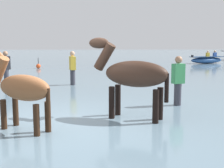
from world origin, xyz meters
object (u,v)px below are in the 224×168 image
horse_trailing_chestnut (22,90)px  horse_lead_dark_bay (133,76)px  person_spectator_far (178,84)px  boat_near_port (207,60)px  person_onlooker_left (73,70)px  channel_buoy (38,66)px  person_wading_mid (6,70)px

horse_trailing_chestnut → horse_lead_dark_bay: bearing=20.0°
person_spectator_far → boat_near_port: bearing=68.3°
person_onlooker_left → person_spectator_far: size_ratio=1.00×
boat_near_port → horse_lead_dark_bay: bearing=-114.1°
channel_buoy → boat_near_port: bearing=17.7°
person_wading_mid → channel_buoy: bearing=91.4°
channel_buoy → person_onlooker_left: bearing=-69.0°
horse_trailing_chestnut → channel_buoy: horse_trailing_chestnut is taller
boat_near_port → channel_buoy: bearing=-162.3°
horse_lead_dark_bay → boat_near_port: size_ratio=0.72×
person_onlooker_left → horse_lead_dark_bay: bearing=-71.3°
horse_lead_dark_bay → horse_trailing_chestnut: horse_lead_dark_bay is taller
boat_near_port → channel_buoy: size_ratio=4.36×
person_wading_mid → person_spectator_far: bearing=-35.8°
horse_trailing_chestnut → person_wading_mid: (-2.29, 6.54, -0.22)m
horse_lead_dark_bay → channel_buoy: 13.89m
horse_lead_dark_bay → horse_trailing_chestnut: bearing=-160.0°
person_wading_mid → channel_buoy: (-0.18, 7.32, -0.44)m
boat_near_port → person_wading_mid: person_wading_mid is taller
person_onlooker_left → person_wading_mid: bearing=175.1°
person_spectator_far → person_wading_mid: (-5.96, 4.30, 0.00)m
person_spectator_far → person_wading_mid: same height
horse_lead_dark_bay → boat_near_port: (7.59, 16.98, -0.70)m
horse_trailing_chestnut → person_wading_mid: size_ratio=1.12×
horse_lead_dark_bay → channel_buoy: bearing=110.0°
boat_near_port → person_onlooker_left: 14.88m
horse_trailing_chestnut → channel_buoy: size_ratio=2.73×
channel_buoy → horse_trailing_chestnut: bearing=-79.9°
horse_lead_dark_bay → person_onlooker_left: 5.80m
horse_lead_dark_bay → person_onlooker_left: (-1.85, 5.48, -0.38)m
horse_lead_dark_bay → person_spectator_far: (1.40, 1.41, -0.38)m
boat_near_port → person_wading_mid: bearing=-137.2°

